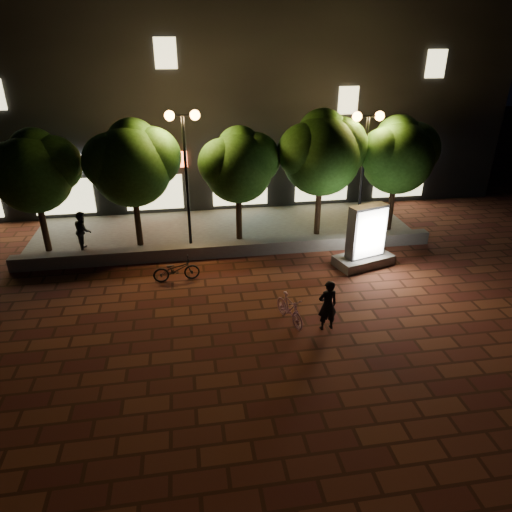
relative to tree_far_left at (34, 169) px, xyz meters
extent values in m
plane|color=brown|center=(6.95, -5.46, -3.29)|extent=(80.00, 80.00, 0.00)
cube|color=slate|center=(6.95, -1.46, -3.04)|extent=(16.00, 0.45, 0.50)
cube|color=slate|center=(6.95, 1.04, -3.25)|extent=(16.00, 5.00, 0.08)
cube|color=black|center=(6.95, 7.54, 1.71)|extent=(28.00, 8.00, 10.00)
cube|color=silver|center=(-0.05, 3.48, -0.69)|extent=(3.20, 0.12, 0.70)
cube|color=beige|center=(-0.05, 3.48, -2.19)|extent=(2.60, 0.10, 1.60)
cube|color=#D54C23|center=(3.95, 3.48, -0.69)|extent=(3.20, 0.12, 0.70)
cube|color=beige|center=(3.95, 3.48, -2.19)|extent=(2.60, 0.10, 1.60)
cube|color=#4EAED7|center=(7.95, 3.48, -0.69)|extent=(3.20, 0.12, 0.70)
cube|color=beige|center=(7.95, 3.48, -2.19)|extent=(2.60, 0.10, 1.60)
cube|color=#FFA615|center=(11.95, 3.48, -0.69)|extent=(3.20, 0.12, 0.70)
cube|color=beige|center=(11.95, 3.48, -2.19)|extent=(2.60, 0.10, 1.60)
cube|color=white|center=(15.95, 3.48, -0.69)|extent=(3.20, 0.12, 0.70)
cube|color=beige|center=(15.95, 3.48, -2.19)|extent=(2.60, 0.10, 1.60)
cube|color=beige|center=(4.95, 3.48, 3.71)|extent=(0.90, 0.10, 1.20)
cube|color=beige|center=(12.95, 3.48, 1.71)|extent=(0.90, 0.10, 1.20)
cube|color=beige|center=(16.95, 3.48, 3.21)|extent=(0.90, 0.10, 1.20)
cylinder|color=black|center=(-0.05, -0.06, -2.09)|extent=(0.24, 0.24, 2.25)
sphere|color=#285D1B|center=(-0.05, -0.06, -0.19)|extent=(2.80, 2.80, 2.80)
sphere|color=#285D1B|center=(0.65, 0.14, 0.11)|extent=(2.10, 2.10, 2.10)
sphere|color=#285D1B|center=(-0.68, -0.21, 0.06)|extent=(1.96, 1.96, 1.96)
sphere|color=#285D1B|center=(0.05, 0.29, 0.51)|extent=(1.82, 1.82, 1.82)
cylinder|color=black|center=(3.45, -0.06, -2.04)|extent=(0.24, 0.24, 2.34)
sphere|color=#285D1B|center=(3.45, -0.06, -0.05)|extent=(3.00, 3.00, 3.00)
sphere|color=#285D1B|center=(4.20, 0.14, 0.25)|extent=(2.25, 2.25, 2.25)
sphere|color=#285D1B|center=(2.77, -0.21, 0.20)|extent=(2.10, 2.10, 2.10)
sphere|color=#285D1B|center=(3.55, 0.29, 0.70)|extent=(1.95, 1.95, 1.95)
cylinder|color=black|center=(7.45, -0.06, -2.11)|extent=(0.24, 0.24, 2.21)
sphere|color=#285D1B|center=(7.45, -0.06, -0.26)|extent=(2.70, 2.70, 2.70)
sphere|color=#285D1B|center=(8.12, 0.14, 0.04)|extent=(2.03, 2.03, 2.02)
sphere|color=#285D1B|center=(6.84, -0.21, -0.01)|extent=(1.89, 1.89, 1.89)
sphere|color=#285D1B|center=(7.55, 0.29, 0.41)|extent=(1.76, 1.76, 1.76)
cylinder|color=black|center=(10.75, -0.06, -2.00)|extent=(0.24, 0.24, 2.43)
sphere|color=#285D1B|center=(10.75, -0.06, 0.07)|extent=(3.10, 3.10, 3.10)
sphere|color=#285D1B|center=(11.52, 0.14, 0.37)|extent=(2.33, 2.33, 2.33)
sphere|color=#285D1B|center=(10.05, -0.21, 0.32)|extent=(2.17, 2.17, 2.17)
sphere|color=#285D1B|center=(10.85, 0.29, 0.85)|extent=(2.01, 2.02, 2.02)
cylinder|color=black|center=(13.95, -0.06, -2.06)|extent=(0.24, 0.24, 2.29)
sphere|color=#285D1B|center=(13.95, -0.06, -0.12)|extent=(2.90, 2.90, 2.90)
sphere|color=#285D1B|center=(14.67, 0.14, 0.18)|extent=(2.18, 2.17, 2.17)
sphere|color=#285D1B|center=(13.30, -0.21, 0.13)|extent=(2.03, 2.03, 2.03)
sphere|color=#285D1B|center=(14.05, 0.29, 0.61)|extent=(1.89, 1.88, 1.88)
cylinder|color=black|center=(5.45, -0.26, -0.71)|extent=(0.12, 0.12, 5.00)
cylinder|color=black|center=(5.45, -0.26, 1.79)|extent=(0.90, 0.08, 0.08)
sphere|color=#FA9B3E|center=(5.00, -0.26, 1.79)|extent=(0.36, 0.36, 0.36)
sphere|color=#FA9B3E|center=(5.90, -0.26, 1.79)|extent=(0.36, 0.36, 0.36)
cylinder|color=black|center=(12.45, -0.26, -0.81)|extent=(0.12, 0.12, 4.80)
cylinder|color=black|center=(12.45, -0.26, 1.59)|extent=(0.90, 0.08, 0.08)
sphere|color=#FA9B3E|center=(12.00, -0.26, 1.59)|extent=(0.36, 0.36, 0.36)
sphere|color=#FA9B3E|center=(12.90, -0.26, 1.59)|extent=(0.36, 0.36, 0.36)
cube|color=slate|center=(11.69, -3.02, -3.12)|extent=(2.34, 1.63, 0.35)
cube|color=#4C4C51|center=(11.69, -3.02, -1.97)|extent=(1.49, 0.87, 1.94)
cube|color=white|center=(11.76, -3.26, -1.97)|extent=(1.24, 0.40, 1.77)
cube|color=white|center=(11.62, -2.77, -1.97)|extent=(1.24, 0.40, 1.77)
imported|color=#C584A9|center=(8.16, -6.27, -2.85)|extent=(0.83, 1.52, 0.88)
imported|color=black|center=(9.13, -6.77, -2.51)|extent=(0.61, 0.44, 1.56)
imported|color=black|center=(4.89, -3.18, -2.88)|extent=(1.63, 0.68, 0.83)
imported|color=black|center=(1.36, -0.12, -2.45)|extent=(0.74, 0.86, 1.53)
camera|label=1|loc=(5.40, -17.38, 4.36)|focal=32.20mm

